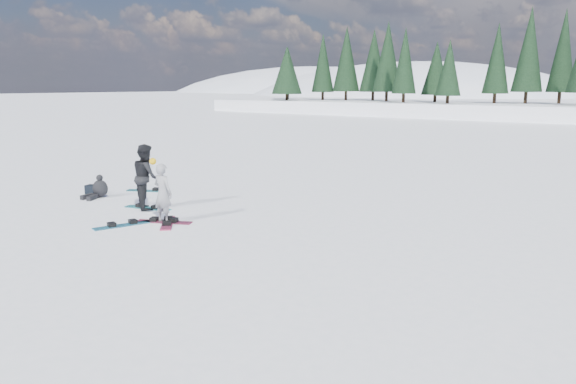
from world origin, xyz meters
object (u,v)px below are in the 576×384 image
object	(u,v)px
snowboarder_woman	(163,193)
seated_rider	(99,189)
snowboard_loose_b	(168,223)
snowboard_loose_c	(148,191)
gear_bag	(93,189)
snowboard_loose_a	(122,225)
snowboarder_man	(146,177)

from	to	relation	value
snowboarder_woman	seated_rider	distance (m)	4.40
snowboard_loose_b	snowboard_loose_c	bearing A→B (deg)	-167.70
gear_bag	snowboard_loose_a	distance (m)	4.88
gear_bag	snowboard_loose_a	bearing A→B (deg)	-26.06
snowboard_loose_a	snowboard_loose_b	size ratio (longest dim) A/B	1.00
seated_rider	snowboard_loose_a	xyz separation A→B (m)	(3.68, -1.89, -0.27)
gear_bag	seated_rider	bearing A→B (deg)	-19.50
snowboard_loose_a	snowboard_loose_c	distance (m)	4.83
seated_rider	gear_bag	size ratio (longest dim) A/B	2.10
seated_rider	snowboard_loose_a	size ratio (longest dim) A/B	0.63
snowboarder_man	gear_bag	distance (m)	3.40
snowboarder_woman	snowboarder_man	bearing A→B (deg)	-30.51
snowboarder_woman	snowboard_loose_a	distance (m)	1.32
snowboarder_man	snowboard_loose_c	distance (m)	2.98
snowboarder_woman	snowboard_loose_b	xyz separation A→B (m)	(0.17, -0.02, -0.79)
seated_rider	snowboard_loose_a	world-z (taller)	seated_rider
snowboard_loose_a	snowboard_loose_b	distance (m)	1.15
snowboarder_woman	snowboard_loose_b	world-z (taller)	snowboarder_woman
snowboarder_woman	snowboard_loose_b	size ratio (longest dim) A/B	1.15
seated_rider	snowboard_loose_b	xyz separation A→B (m)	(4.43, -1.02, -0.27)
snowboarder_woman	snowboard_loose_a	world-z (taller)	snowboarder_woman
snowboarder_man	snowboard_loose_c	size ratio (longest dim) A/B	1.28
snowboarder_woman	snowboarder_man	size ratio (longest dim) A/B	0.90
snowboarder_man	snowboard_loose_b	bearing A→B (deg)	-173.05
snowboard_loose_b	snowboarder_woman	bearing A→B (deg)	-140.79
snowboard_loose_c	seated_rider	bearing A→B (deg)	-130.27
seated_rider	gear_bag	xyz separation A→B (m)	(-0.70, 0.25, -0.14)
gear_bag	snowboard_loose_b	world-z (taller)	gear_bag
snowboarder_woman	gear_bag	size ratio (longest dim) A/B	3.83
seated_rider	snowboard_loose_a	bearing A→B (deg)	-44.32
snowboard_loose_b	snowboarder_man	bearing A→B (deg)	-159.15
snowboard_loose_a	snowboard_loose_c	size ratio (longest dim) A/B	1.00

